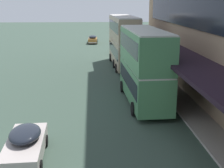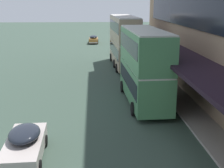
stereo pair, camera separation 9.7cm
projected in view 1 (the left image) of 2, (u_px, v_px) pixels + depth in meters
transit_bus_kerbside_front at (123, 40)px, 38.26m from camera, size 3.00×11.15×6.17m
transit_bus_kerbside_rear at (144, 64)px, 24.31m from camera, size 3.04×9.50×5.84m
sedan_lead_mid at (120, 48)px, 48.87m from camera, size 1.97×4.56×1.68m
sedan_trailing_near at (25, 144)px, 15.95m from camera, size 2.10×4.91×1.61m
sedan_second_mid at (93, 39)px, 60.28m from camera, size 1.91×4.49×1.54m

